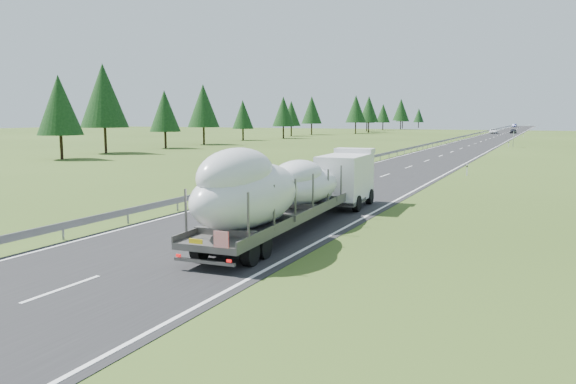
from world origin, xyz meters
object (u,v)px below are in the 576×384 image
at_px(boat_truck, 290,186).
at_px(distant_van, 494,131).
at_px(highway_sign, 513,136).
at_px(distant_car_dark, 513,131).
at_px(distant_car_blue, 514,126).

xyz_separation_m(boat_truck, distant_van, (-5.30, 153.61, -1.34)).
relative_size(highway_sign, distant_car_dark, 0.64).
relative_size(distant_car_dark, distant_car_blue, 0.84).
height_order(highway_sign, distant_car_dark, highway_sign).
bearing_deg(distant_car_dark, distant_car_blue, 97.08).
relative_size(highway_sign, boat_truck, 0.15).
height_order(boat_truck, distant_car_dark, boat_truck).
bearing_deg(distant_car_blue, distant_van, -89.15).
xyz_separation_m(distant_van, distant_car_dark, (5.05, 4.68, -0.02)).
relative_size(distant_van, distant_car_blue, 1.06).
bearing_deg(distant_car_blue, boat_truck, -88.10).
bearing_deg(highway_sign, distant_car_dark, 93.50).
xyz_separation_m(boat_truck, distant_car_blue, (-5.69, 256.51, -1.25)).
bearing_deg(boat_truck, distant_car_dark, 90.09).
xyz_separation_m(highway_sign, distant_car_blue, (-10.33, 178.23, -1.01)).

